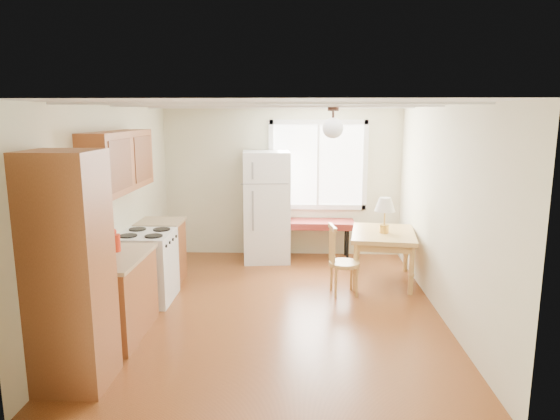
# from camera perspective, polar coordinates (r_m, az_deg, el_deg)

# --- Properties ---
(room_shell) EXTENTS (4.60, 5.60, 2.62)m
(room_shell) POSITION_cam_1_polar(r_m,az_deg,el_deg) (6.04, -0.52, -0.02)
(room_shell) COLOR #5A2A12
(room_shell) RESTS_ON ground
(kitchen_run) EXTENTS (0.65, 3.40, 2.20)m
(kitchen_run) POSITION_cam_1_polar(r_m,az_deg,el_deg) (5.86, -17.89, -5.01)
(kitchen_run) COLOR brown
(kitchen_run) RESTS_ON ground
(window_unit) EXTENTS (1.64, 0.05, 1.51)m
(window_unit) POSITION_cam_1_polar(r_m,az_deg,el_deg) (8.44, 4.37, 5.14)
(window_unit) COLOR white
(window_unit) RESTS_ON room_shell
(pendant_light) EXTENTS (0.26, 0.26, 0.40)m
(pendant_light) POSITION_cam_1_polar(r_m,az_deg,el_deg) (6.34, 6.06, 9.42)
(pendant_light) COLOR black
(pendant_light) RESTS_ON room_shell
(refrigerator) EXTENTS (0.81, 0.81, 1.80)m
(refrigerator) POSITION_cam_1_polar(r_m,az_deg,el_deg) (8.19, -1.56, 0.41)
(refrigerator) COLOR white
(refrigerator) RESTS_ON ground
(bench) EXTENTS (1.41, 0.55, 0.65)m
(bench) POSITION_cam_1_polar(r_m,az_deg,el_deg) (8.34, 3.64, -1.69)
(bench) COLOR maroon
(bench) RESTS_ON ground
(dining_table) EXTENTS (1.03, 1.28, 0.73)m
(dining_table) POSITION_cam_1_polar(r_m,az_deg,el_deg) (7.34, 11.71, -3.25)
(dining_table) COLOR #AA8041
(dining_table) RESTS_ON ground
(chair) EXTENTS (0.43, 0.42, 0.94)m
(chair) POSITION_cam_1_polar(r_m,az_deg,el_deg) (6.73, 6.63, -5.20)
(chair) COLOR #AA8041
(chair) RESTS_ON ground
(table_lamp) EXTENTS (0.29, 0.29, 0.51)m
(table_lamp) POSITION_cam_1_polar(r_m,az_deg,el_deg) (7.19, 11.90, 0.30)
(table_lamp) COLOR gold
(table_lamp) RESTS_ON dining_table
(coffee_maker) EXTENTS (0.19, 0.25, 0.38)m
(coffee_maker) POSITION_cam_1_polar(r_m,az_deg,el_deg) (5.23, -20.46, -4.83)
(coffee_maker) COLOR black
(coffee_maker) RESTS_ON kitchen_run
(kettle) EXTENTS (0.13, 0.13, 0.26)m
(kettle) POSITION_cam_1_polar(r_m,az_deg,el_deg) (5.81, -18.43, -3.50)
(kettle) COLOR red
(kettle) RESTS_ON kitchen_run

